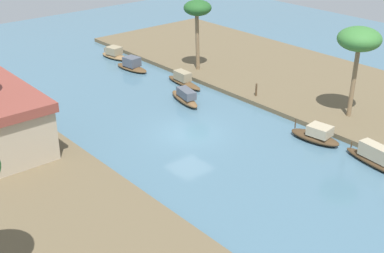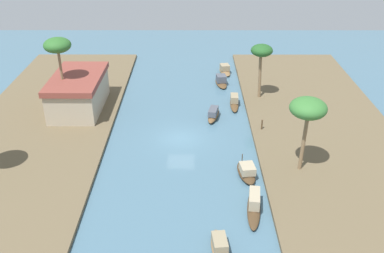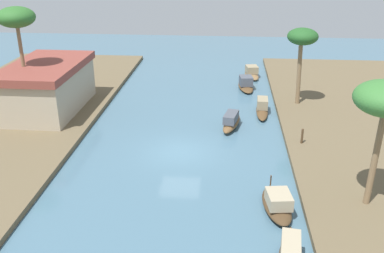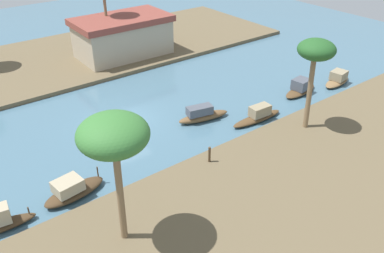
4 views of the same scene
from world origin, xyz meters
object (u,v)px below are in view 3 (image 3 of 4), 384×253
Objects in this scene: palm_tree_right_short at (16,19)px; sampan_near_left_bank at (231,121)px; riverside_building at (48,86)px; sampan_with_red_awning at (262,108)px; palm_tree_left_far at (302,39)px; sampan_upstream_small at (246,84)px; sampan_foreground at (252,73)px; sampan_open_hull at (277,204)px; mooring_post at (302,136)px.

sampan_near_left_bank is at bearing -92.63° from palm_tree_right_short.
sampan_with_red_awning is at bearing -84.32° from riverside_building.
palm_tree_left_far reaches higher than riverside_building.
palm_tree_left_far is at bearing -145.51° from sampan_upstream_small.
sampan_with_red_awning is 16.02m from riverside_building.
sampan_with_red_awning is at bearing -176.86° from sampan_upstream_small.
sampan_open_hull reaches higher than sampan_foreground.
palm_tree_left_far is at bearing -58.76° from sampan_with_red_awning.
sampan_upstream_small is 0.42× the size of riverside_building.
palm_tree_left_far is (1.47, -2.72, 4.93)m from sampan_with_red_awning.
palm_tree_left_far is at bearing -168.33° from sampan_foreground.
sampan_upstream_small reaches higher than sampan_with_red_awning.
mooring_post is at bearing -24.56° from sampan_open_hull.
sampan_upstream_small is 7.49m from palm_tree_left_far.
riverside_building is (0.89, -1.15, -4.98)m from palm_tree_right_short.
sampan_with_red_awning is 9.43m from sampan_foreground.
sampan_foreground is 0.40× the size of riverside_building.
mooring_post is (-15.37, -2.43, 0.41)m from sampan_foreground.
palm_tree_right_short is 5.18m from riverside_building.
sampan_open_hull is at bearing -122.71° from palm_tree_right_short.
sampan_foreground is at bearing -54.43° from riverside_building.
mooring_post is 20.40m from palm_tree_right_short.
riverside_building is at bearing 98.02° from sampan_with_red_awning.
palm_tree_left_far is 19.08m from riverside_building.
sampan_upstream_small reaches higher than sampan_near_left_bank.
palm_tree_right_short is at bearing 49.68° from sampan_open_hull.
sampan_foreground is 0.93× the size of sampan_upstream_small.
sampan_with_red_awning is 0.71× the size of palm_tree_left_far.
sampan_upstream_small is at bearing 13.54° from sampan_with_red_awning.
sampan_upstream_small is 12.04m from mooring_post.
sampan_with_red_awning is 1.21× the size of sampan_foreground.
riverside_building is at bearing 95.85° from sampan_near_left_bank.
mooring_post reaches higher than sampan_upstream_small.
palm_tree_left_far is 0.68× the size of riverside_building.
sampan_foreground is at bearing 3.60° from sampan_near_left_bank.
sampan_near_left_bank is 3.91× the size of mooring_post.
sampan_open_hull is at bearing 170.94° from sampan_foreground.
riverside_building is (-1.42, 15.87, 1.72)m from sampan_with_red_awning.
palm_tree_right_short is at bearing 100.82° from palm_tree_left_far.
palm_tree_right_short is 0.89× the size of riverside_building.
palm_tree_right_short is (3.65, 19.06, 6.28)m from mooring_post.
palm_tree_right_short is at bearing 128.33° from riverside_building.
mooring_post is at bearing -111.83° from sampan_near_left_bank.
mooring_post is (-5.95, -2.05, 0.41)m from sampan_with_red_awning.
palm_tree_left_far is (4.45, -5.04, 4.89)m from sampan_near_left_bank.
sampan_near_left_bank is at bearing 131.45° from palm_tree_left_far.
sampan_upstream_small is at bearing 41.96° from palm_tree_left_far.
sampan_near_left_bank is 3.77m from sampan_with_red_awning.
riverside_building is (-10.84, 15.48, 1.71)m from sampan_foreground.
sampan_upstream_small is (8.66, -1.25, -0.01)m from sampan_near_left_bank.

